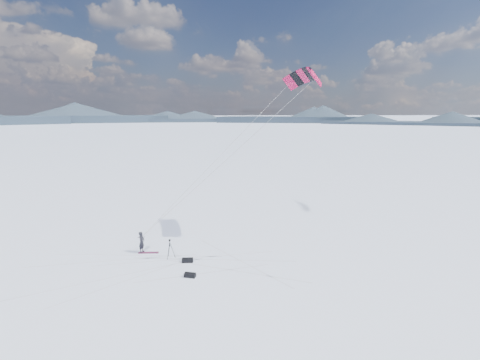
{
  "coord_description": "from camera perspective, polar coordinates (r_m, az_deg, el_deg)",
  "views": [
    {
      "loc": [
        3.03,
        -23.77,
        10.48
      ],
      "look_at": [
        6.3,
        2.81,
        5.18
      ],
      "focal_mm": 26.0,
      "sensor_mm": 36.0,
      "label": 1
    }
  ],
  "objects": [
    {
      "name": "ground",
      "position": [
        26.15,
        -13.4,
        -12.74
      ],
      "size": [
        1800.0,
        1800.0,
        0.0
      ],
      "primitive_type": "plane",
      "color": "white"
    },
    {
      "name": "snowkiter",
      "position": [
        27.87,
        -15.75,
        -11.33
      ],
      "size": [
        0.55,
        0.68,
        1.62
      ],
      "primitive_type": "imported",
      "rotation": [
        0.0,
        0.0,
        1.26
      ],
      "color": "black",
      "rests_on": "ground"
    },
    {
      "name": "power_kite",
      "position": [
        29.03,
        10.47,
        16.04
      ],
      "size": [
        14.03,
        5.18,
        12.69
      ],
      "color": "#B40F40",
      "rests_on": "ground"
    },
    {
      "name": "gear_bag_b",
      "position": [
        23.36,
        -8.21,
        -15.18
      ],
      "size": [
        0.8,
        0.58,
        0.33
      ],
      "rotation": [
        0.0,
        0.0,
        -0.35
      ],
      "color": "black",
      "rests_on": "ground"
    },
    {
      "name": "horizon_hills",
      "position": [
        25.12,
        -13.7,
        -6.6
      ],
      "size": [
        704.0,
        704.0,
        8.0
      ],
      "color": "black",
      "rests_on": "ground"
    },
    {
      "name": "snow_tracks",
      "position": [
        25.57,
        -14.86,
        -13.38
      ],
      "size": [
        17.62,
        14.39,
        0.01
      ],
      "color": "silver",
      "rests_on": "ground"
    },
    {
      "name": "tripod",
      "position": [
        26.07,
        -11.44,
        -10.58
      ],
      "size": [
        0.59,
        0.66,
        1.41
      ],
      "rotation": [
        0.0,
        0.0,
        -0.06
      ],
      "color": "black",
      "rests_on": "ground"
    },
    {
      "name": "snowboard",
      "position": [
        27.6,
        -14.78,
        -11.46
      ],
      "size": [
        1.53,
        0.41,
        0.04
      ],
      "primitive_type": "cube",
      "rotation": [
        0.0,
        0.0,
        -0.09
      ],
      "color": "#85234F",
      "rests_on": "ground"
    },
    {
      "name": "gear_bag_a",
      "position": [
        25.44,
        -8.61,
        -12.88
      ],
      "size": [
        0.79,
        0.42,
        0.34
      ],
      "rotation": [
        0.0,
        0.0,
        -0.08
      ],
      "color": "black",
      "rests_on": "ground"
    }
  ]
}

